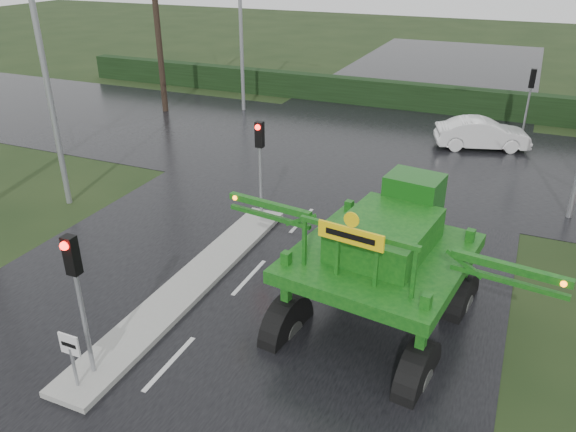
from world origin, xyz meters
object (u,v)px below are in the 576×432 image
at_px(traffic_signal_far, 531,89).
at_px(crop_sprayer, 291,249).
at_px(street_light_left_near, 45,35).
at_px(keep_left_sign, 71,352).
at_px(traffic_signal_near, 76,277).
at_px(traffic_signal_mid, 260,150).
at_px(white_sedan, 480,148).

height_order(traffic_signal_far, crop_sprayer, crop_sprayer).
bearing_deg(street_light_left_near, keep_left_sign, -47.41).
bearing_deg(traffic_signal_near, traffic_signal_mid, 90.00).
xyz_separation_m(traffic_signal_near, street_light_left_near, (-6.89, 7.01, 3.40)).
distance_m(keep_left_sign, traffic_signal_far, 22.93).
bearing_deg(traffic_signal_far, crop_sprayer, 75.62).
distance_m(keep_left_sign, traffic_signal_mid, 9.12).
xyz_separation_m(traffic_signal_mid, crop_sprayer, (3.29, -5.08, -0.37)).
distance_m(keep_left_sign, traffic_signal_near, 1.61).
relative_size(traffic_signal_mid, street_light_left_near, 0.35).
distance_m(crop_sprayer, white_sedan, 16.42).
xyz_separation_m(crop_sprayer, white_sedan, (2.81, 16.02, -2.22)).
distance_m(street_light_left_near, white_sedan, 18.95).
distance_m(traffic_signal_near, crop_sprayer, 4.76).
height_order(crop_sprayer, white_sedan, crop_sprayer).
bearing_deg(traffic_signal_far, keep_left_sign, 70.07).
bearing_deg(traffic_signal_far, street_light_left_near, 43.63).
bearing_deg(traffic_signal_far, traffic_signal_near, 69.64).
height_order(traffic_signal_mid, white_sedan, traffic_signal_mid).
bearing_deg(traffic_signal_near, traffic_signal_far, 69.64).
relative_size(crop_sprayer, white_sedan, 1.98).
distance_m(traffic_signal_mid, crop_sprayer, 6.07).
distance_m(traffic_signal_near, traffic_signal_mid, 8.50).
distance_m(traffic_signal_near, white_sedan, 20.54).
xyz_separation_m(keep_left_sign, traffic_signal_near, (0.00, 0.49, 1.53)).
distance_m(traffic_signal_far, street_light_left_near, 20.58).
relative_size(traffic_signal_near, crop_sprayer, 0.42).
bearing_deg(white_sedan, keep_left_sign, 145.61).
height_order(keep_left_sign, traffic_signal_near, traffic_signal_near).
height_order(keep_left_sign, white_sedan, keep_left_sign).
bearing_deg(street_light_left_near, traffic_signal_far, 43.63).
relative_size(keep_left_sign, traffic_signal_far, 0.38).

